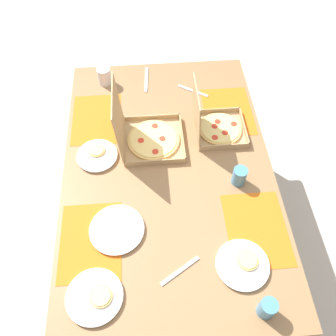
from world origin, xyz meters
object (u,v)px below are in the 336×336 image
at_px(pizza_box_center, 146,135).
at_px(plate_far_right, 97,155).
at_px(plate_near_left, 243,264).
at_px(cup_dark, 267,308).
at_px(cup_clear_right, 239,176).
at_px(plate_far_left, 117,230).
at_px(pizza_box_edge_far, 215,125).
at_px(cup_red, 104,76).
at_px(plate_middle, 95,297).

height_order(pizza_box_center, plate_far_right, pizza_box_center).
distance_m(plate_near_left, cup_dark, 0.19).
bearing_deg(cup_clear_right, plate_far_right, 73.24).
relative_size(pizza_box_center, plate_far_left, 1.42).
height_order(pizza_box_center, plate_far_left, pizza_box_center).
height_order(plate_far_right, plate_far_left, plate_far_right).
height_order(plate_near_left, cup_dark, cup_dark).
relative_size(plate_near_left, cup_clear_right, 2.38).
xyz_separation_m(plate_near_left, plate_far_right, (0.60, 0.61, 0.00)).
distance_m(pizza_box_center, plate_near_left, 0.77).
bearing_deg(pizza_box_edge_far, plate_far_right, 101.21).
distance_m(cup_clear_right, cup_dark, 0.58).
bearing_deg(cup_red, cup_dark, -154.69).
bearing_deg(plate_far_left, plate_far_right, 13.60).
relative_size(plate_far_right, cup_red, 2.05).
bearing_deg(plate_far_left, plate_middle, 163.43).
xyz_separation_m(plate_far_left, cup_red, (0.95, 0.07, 0.04)).
relative_size(pizza_box_center, cup_red, 3.41).
height_order(pizza_box_edge_far, plate_far_right, pizza_box_edge_far).
distance_m(plate_far_right, cup_red, 0.54).
distance_m(plate_near_left, plate_far_right, 0.86).
distance_m(pizza_box_center, plate_far_right, 0.26).
relative_size(pizza_box_center, pizza_box_edge_far, 1.16).
bearing_deg(plate_far_right, cup_clear_right, -106.76).
bearing_deg(pizza_box_center, plate_middle, 163.12).
xyz_separation_m(pizza_box_center, cup_dark, (-0.86, -0.41, -0.01)).
xyz_separation_m(pizza_box_center, plate_middle, (-0.76, 0.23, -0.04)).
height_order(plate_middle, cup_clear_right, cup_clear_right).
xyz_separation_m(plate_far_right, cup_dark, (-0.78, -0.66, 0.04)).
bearing_deg(cup_clear_right, cup_red, 40.73).
relative_size(pizza_box_center, cup_clear_right, 3.67).
distance_m(pizza_box_center, pizza_box_edge_far, 0.36).
bearing_deg(pizza_box_center, cup_red, 25.16).
xyz_separation_m(plate_near_left, plate_far_left, (0.19, 0.51, -0.00)).
distance_m(plate_middle, plate_far_left, 0.29).
xyz_separation_m(plate_middle, cup_red, (1.22, -0.01, 0.04)).
xyz_separation_m(pizza_box_edge_far, cup_clear_right, (-0.32, -0.06, 0.00)).
distance_m(plate_far_right, cup_clear_right, 0.70).
xyz_separation_m(pizza_box_edge_far, cup_red, (0.42, 0.58, 0.00)).
height_order(pizza_box_edge_far, plate_middle, pizza_box_edge_far).
distance_m(plate_far_right, plate_middle, 0.68).
bearing_deg(plate_near_left, pizza_box_center, 28.00).
xyz_separation_m(pizza_box_center, plate_far_right, (-0.08, 0.25, -0.04)).
bearing_deg(plate_far_right, plate_middle, -178.58).
bearing_deg(plate_middle, cup_clear_right, -53.39).
bearing_deg(plate_near_left, plate_far_left, 69.07).
distance_m(plate_far_left, cup_clear_right, 0.61).
xyz_separation_m(plate_near_left, cup_clear_right, (0.40, -0.06, 0.04)).
height_order(plate_near_left, plate_middle, same).
height_order(plate_middle, cup_red, cup_red).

